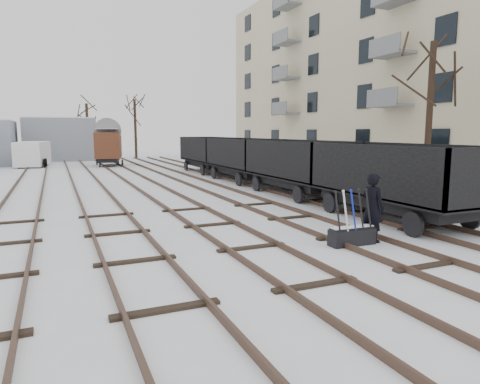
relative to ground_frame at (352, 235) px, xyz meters
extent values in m
plane|color=white|center=(-2.64, 0.76, -0.28)|extent=(120.00, 120.00, 0.00)
cube|color=black|center=(-9.35, 14.76, -0.21)|extent=(0.07, 52.00, 0.15)
cube|color=black|center=(-7.92, 14.76, -0.21)|extent=(0.07, 52.00, 0.15)
cube|color=black|center=(-8.64, 2.76, -0.26)|extent=(1.90, 0.20, 0.08)
cube|color=black|center=(-6.35, 14.76, -0.21)|extent=(0.07, 52.00, 0.15)
cube|color=black|center=(-4.92, 14.76, -0.21)|extent=(0.07, 52.00, 0.15)
cube|color=black|center=(-5.64, 2.76, -0.26)|extent=(1.90, 0.20, 0.08)
cube|color=black|center=(-3.35, 14.76, -0.21)|extent=(0.07, 52.00, 0.15)
cube|color=black|center=(-1.92, 14.76, -0.21)|extent=(0.07, 52.00, 0.15)
cube|color=black|center=(-2.64, 2.76, -0.26)|extent=(1.90, 0.20, 0.08)
cube|color=black|center=(-0.35, 14.76, -0.21)|extent=(0.07, 52.00, 0.15)
cube|color=black|center=(1.08, 14.76, -0.21)|extent=(0.07, 52.00, 0.15)
cube|color=black|center=(0.36, 2.76, -0.26)|extent=(1.90, 0.20, 0.08)
cube|color=black|center=(2.65, 14.76, -0.21)|extent=(0.07, 52.00, 0.15)
cube|color=black|center=(4.08, 14.76, -0.21)|extent=(0.07, 52.00, 0.15)
cube|color=black|center=(3.36, 2.76, -0.26)|extent=(1.90, 0.20, 0.08)
cube|color=beige|center=(17.36, 14.76, 7.72)|extent=(10.00, 45.00, 16.00)
cube|color=gray|center=(-6.64, 40.76, 1.92)|extent=(7.00, 6.00, 4.40)
cube|color=white|center=(-6.64, 40.76, 4.17)|extent=(6.86, 5.88, 0.10)
cube|color=black|center=(0.00, 0.00, -0.06)|extent=(1.30, 0.43, 0.44)
cube|color=black|center=(0.00, 0.00, 0.18)|extent=(1.30, 0.31, 0.06)
cube|color=white|center=(0.00, 0.00, 0.22)|extent=(1.25, 0.27, 0.03)
cylinder|color=black|center=(-0.50, 0.01, 0.67)|extent=(0.05, 0.32, 1.08)
cylinder|color=silver|center=(-0.25, 0.00, 0.67)|extent=(0.05, 0.32, 1.08)
cylinder|color=#0C1F9C|center=(0.00, 0.00, 0.67)|extent=(0.05, 0.32, 1.08)
cylinder|color=black|center=(0.25, 0.00, 0.67)|extent=(0.05, 0.32, 1.08)
cylinder|color=black|center=(0.50, -0.01, 0.67)|extent=(0.05, 0.32, 1.08)
imported|color=black|center=(0.75, 0.10, 0.68)|extent=(0.62, 0.79, 1.93)
cube|color=black|center=(3.36, 2.08, 0.41)|extent=(2.05, 5.65, 0.43)
cube|color=black|center=(3.36, 2.08, 0.63)|extent=(2.57, 6.42, 0.13)
cube|color=black|center=(2.13, 2.08, 1.48)|extent=(0.11, 6.42, 1.71)
cube|color=black|center=(4.59, 2.08, 1.48)|extent=(0.11, 6.42, 1.71)
cube|color=white|center=(3.36, 2.08, 0.73)|extent=(2.31, 6.16, 0.06)
cylinder|color=black|center=(2.19, 0.02, 0.09)|extent=(0.13, 0.75, 0.75)
cylinder|color=black|center=(4.54, 4.13, 0.09)|extent=(0.13, 0.75, 0.75)
cube|color=black|center=(3.36, 8.48, 0.41)|extent=(2.05, 5.65, 0.43)
cube|color=black|center=(3.36, 8.48, 0.63)|extent=(2.57, 6.42, 0.13)
cube|color=black|center=(2.13, 8.48, 1.48)|extent=(0.11, 6.42, 1.71)
cube|color=black|center=(4.59, 8.48, 1.48)|extent=(0.11, 6.42, 1.71)
cube|color=white|center=(3.36, 8.48, 0.73)|extent=(2.31, 6.16, 0.06)
cylinder|color=black|center=(2.19, 6.42, 0.09)|extent=(0.13, 0.75, 0.75)
cylinder|color=black|center=(4.54, 10.53, 0.09)|extent=(0.13, 0.75, 0.75)
cube|color=black|center=(3.36, 14.88, 0.41)|extent=(2.05, 5.65, 0.43)
cube|color=black|center=(3.36, 14.88, 0.63)|extent=(2.57, 6.42, 0.13)
cube|color=black|center=(2.13, 14.88, 1.48)|extent=(0.11, 6.42, 1.71)
cube|color=black|center=(4.59, 14.88, 1.48)|extent=(0.11, 6.42, 1.71)
cube|color=white|center=(3.36, 14.88, 0.73)|extent=(2.31, 6.16, 0.06)
cylinder|color=black|center=(2.19, 12.82, 0.09)|extent=(0.13, 0.75, 0.75)
cylinder|color=black|center=(4.54, 16.93, 0.09)|extent=(0.13, 0.75, 0.75)
cube|color=black|center=(3.36, 21.28, 0.41)|extent=(2.05, 5.65, 0.43)
cube|color=black|center=(3.36, 21.28, 0.63)|extent=(2.57, 6.42, 0.13)
cube|color=black|center=(2.13, 21.28, 1.48)|extent=(0.11, 6.42, 1.71)
cube|color=black|center=(4.59, 21.28, 1.48)|extent=(0.11, 6.42, 1.71)
cube|color=white|center=(3.36, 21.28, 0.73)|extent=(2.31, 6.16, 0.06)
cylinder|color=black|center=(2.19, 19.22, 0.09)|extent=(0.13, 0.75, 0.75)
cylinder|color=black|center=(4.54, 23.33, 0.09)|extent=(0.13, 0.75, 0.75)
cube|color=black|center=(-2.78, 30.66, 0.27)|extent=(2.32, 4.02, 0.34)
cube|color=#4A2816|center=(-2.78, 30.66, 1.56)|extent=(2.82, 4.60, 2.23)
cube|color=white|center=(-2.78, 30.66, 2.98)|extent=(2.58, 4.35, 0.03)
cylinder|color=black|center=(-3.72, 29.29, 0.02)|extent=(0.10, 0.60, 0.60)
cylinder|color=black|center=(-1.83, 32.04, 0.02)|extent=(0.10, 0.60, 0.60)
cube|color=white|center=(-8.99, 32.41, 0.83)|extent=(2.91, 5.19, 2.01)
cube|color=white|center=(-8.99, 32.41, 1.86)|extent=(2.83, 5.07, 0.04)
cylinder|color=black|center=(-10.00, 30.85, 0.11)|extent=(0.25, 0.78, 0.78)
cylinder|color=black|center=(-7.99, 33.97, 0.11)|extent=(0.25, 0.78, 0.78)
cylinder|color=black|center=(9.11, 6.11, 3.30)|extent=(0.30, 0.30, 7.18)
cylinder|color=black|center=(-3.80, 40.41, 2.73)|extent=(0.30, 0.30, 6.03)
cylinder|color=black|center=(1.38, 40.73, 3.02)|extent=(0.30, 0.30, 6.61)
camera|label=1|loc=(-7.24, -9.11, 2.76)|focal=32.00mm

